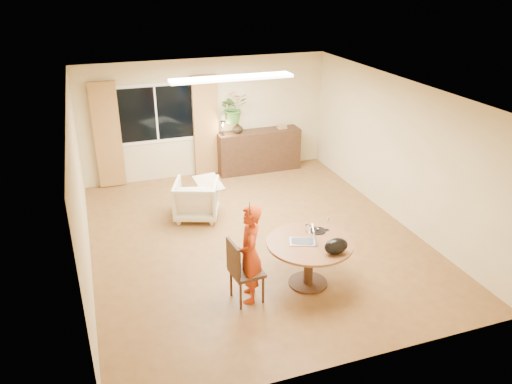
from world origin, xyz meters
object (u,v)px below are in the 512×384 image
dining_table (309,251)px  sideboard (259,151)px  child (250,254)px  dining_chair (247,270)px  armchair (197,199)px

dining_table → sideboard: sideboard is taller
dining_table → child: child is taller
dining_table → child: 0.94m
dining_table → sideboard: bearing=79.7°
dining_chair → child: child is taller
dining_table → child: (-0.93, -0.05, 0.16)m
armchair → sideboard: size_ratio=0.42×
sideboard → dining_chair: bearing=-111.3°
child → sideboard: (1.76, 4.64, -0.25)m
child → sideboard: 4.97m
armchair → dining_chair: bearing=112.0°
dining_chair → child: 0.25m
dining_chair → child: (0.05, 0.02, 0.24)m
dining_chair → armchair: dining_chair is taller
dining_table → child: size_ratio=0.87×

